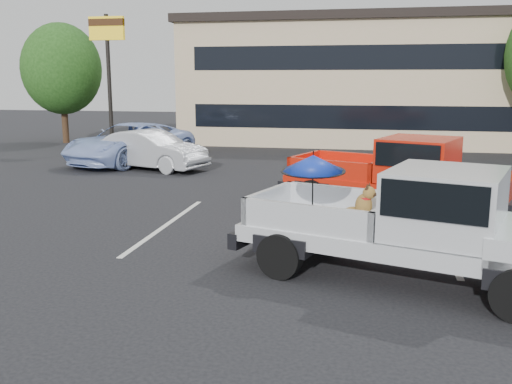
% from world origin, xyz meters
% --- Properties ---
extents(ground, '(90.00, 90.00, 0.00)m').
position_xyz_m(ground, '(0.00, 0.00, 0.00)').
color(ground, black).
rests_on(ground, ground).
extents(stripe_left, '(0.12, 5.00, 0.01)m').
position_xyz_m(stripe_left, '(-3.00, 2.00, 0.00)').
color(stripe_left, silver).
rests_on(stripe_left, ground).
extents(stripe_right, '(0.12, 5.00, 0.01)m').
position_xyz_m(stripe_right, '(3.00, 2.00, 0.00)').
color(stripe_right, silver).
rests_on(stripe_right, ground).
extents(motel_building, '(20.40, 8.40, 6.30)m').
position_xyz_m(motel_building, '(2.00, 20.99, 3.21)').
color(motel_building, '#C5B383').
rests_on(motel_building, ground).
extents(motel_sign, '(1.60, 0.22, 6.00)m').
position_xyz_m(motel_sign, '(-10.00, 14.00, 4.65)').
color(motel_sign, black).
rests_on(motel_sign, ground).
extents(tree_left, '(3.96, 3.96, 6.02)m').
position_xyz_m(tree_left, '(-14.00, 17.00, 3.73)').
color(tree_left, '#332114').
rests_on(tree_left, ground).
extents(tree_back, '(4.68, 4.68, 7.11)m').
position_xyz_m(tree_back, '(6.00, 24.00, 4.41)').
color(tree_back, '#332114').
rests_on(tree_back, ground).
extents(silver_pickup, '(6.02, 3.57, 2.06)m').
position_xyz_m(silver_pickup, '(2.41, -0.71, 1.05)').
color(silver_pickup, black).
rests_on(silver_pickup, ground).
extents(red_pickup, '(5.96, 3.78, 1.86)m').
position_xyz_m(red_pickup, '(2.45, 4.37, 1.02)').
color(red_pickup, black).
rests_on(red_pickup, ground).
extents(silver_sedan, '(4.53, 2.74, 1.41)m').
position_xyz_m(silver_sedan, '(-6.37, 9.59, 0.70)').
color(silver_sedan, '#B1B4B9').
rests_on(silver_sedan, ground).
extents(blue_suv, '(4.28, 6.12, 1.55)m').
position_xyz_m(blue_suv, '(-7.76, 10.89, 0.78)').
color(blue_suv, '#97AEE1').
rests_on(blue_suv, ground).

